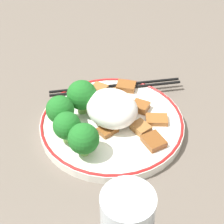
# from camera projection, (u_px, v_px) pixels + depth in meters

# --- Properties ---
(ground_plane) EXTENTS (3.00, 3.00, 0.00)m
(ground_plane) POSITION_uv_depth(u_px,v_px,m) (112.00, 128.00, 0.64)
(ground_plane) COLOR #665B51
(plate) EXTENTS (0.24, 0.24, 0.02)m
(plate) POSITION_uv_depth(u_px,v_px,m) (112.00, 124.00, 0.63)
(plate) COLOR white
(plate) RESTS_ON ground_plane
(rice_mound) EXTENTS (0.09, 0.08, 0.06)m
(rice_mound) POSITION_uv_depth(u_px,v_px,m) (115.00, 109.00, 0.61)
(rice_mound) COLOR white
(rice_mound) RESTS_ON plate
(broccoli_back_left) EXTENTS (0.05, 0.05, 0.06)m
(broccoli_back_left) POSITION_uv_depth(u_px,v_px,m) (82.00, 95.00, 0.62)
(broccoli_back_left) COLOR #7FB756
(broccoli_back_left) RESTS_ON plate
(broccoli_back_center) EXTENTS (0.05, 0.05, 0.05)m
(broccoli_back_center) POSITION_uv_depth(u_px,v_px,m) (60.00, 110.00, 0.60)
(broccoli_back_center) COLOR #7FB756
(broccoli_back_center) RESTS_ON plate
(broccoli_back_right) EXTENTS (0.04, 0.04, 0.05)m
(broccoli_back_right) POSITION_uv_depth(u_px,v_px,m) (67.00, 126.00, 0.57)
(broccoli_back_right) COLOR #7FB756
(broccoli_back_right) RESTS_ON plate
(broccoli_mid_left) EXTENTS (0.05, 0.05, 0.06)m
(broccoli_mid_left) POSITION_uv_depth(u_px,v_px,m) (84.00, 139.00, 0.55)
(broccoli_mid_left) COLOR #7FB756
(broccoli_mid_left) RESTS_ON plate
(meat_near_front) EXTENTS (0.03, 0.03, 0.01)m
(meat_near_front) POSITION_uv_depth(u_px,v_px,m) (108.00, 130.00, 0.60)
(meat_near_front) COLOR brown
(meat_near_front) RESTS_ON plate
(meat_near_left) EXTENTS (0.03, 0.03, 0.01)m
(meat_near_left) POSITION_uv_depth(u_px,v_px,m) (141.00, 128.00, 0.61)
(meat_near_left) COLOR #9E6633
(meat_near_left) RESTS_ON plate
(meat_near_right) EXTENTS (0.03, 0.03, 0.01)m
(meat_near_right) POSITION_uv_depth(u_px,v_px,m) (100.00, 88.00, 0.69)
(meat_near_right) COLOR #9E6633
(meat_near_right) RESTS_ON plate
(meat_near_back) EXTENTS (0.03, 0.03, 0.01)m
(meat_near_back) POSITION_uv_depth(u_px,v_px,m) (140.00, 107.00, 0.65)
(meat_near_back) COLOR brown
(meat_near_back) RESTS_ON plate
(meat_on_rice_edge) EXTENTS (0.04, 0.04, 0.01)m
(meat_on_rice_edge) POSITION_uv_depth(u_px,v_px,m) (126.00, 86.00, 0.69)
(meat_on_rice_edge) COLOR brown
(meat_on_rice_edge) RESTS_ON plate
(meat_mid_left) EXTENTS (0.04, 0.04, 0.01)m
(meat_mid_left) POSITION_uv_depth(u_px,v_px,m) (153.00, 141.00, 0.58)
(meat_mid_left) COLOR brown
(meat_mid_left) RESTS_ON plate
(meat_mid_right) EXTENTS (0.04, 0.04, 0.01)m
(meat_mid_right) POSITION_uv_depth(u_px,v_px,m) (157.00, 120.00, 0.62)
(meat_mid_right) COLOR #995B28
(meat_mid_right) RESTS_ON plate
(meat_far_scatter) EXTENTS (0.05, 0.05, 0.01)m
(meat_far_scatter) POSITION_uv_depth(u_px,v_px,m) (111.00, 97.00, 0.67)
(meat_far_scatter) COLOR #995B28
(meat_far_scatter) RESTS_ON plate
(chopsticks) EXTENTS (0.17, 0.19, 0.01)m
(chopsticks) POSITION_uv_depth(u_px,v_px,m) (116.00, 87.00, 0.69)
(chopsticks) COLOR black
(chopsticks) RESTS_ON plate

